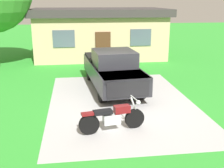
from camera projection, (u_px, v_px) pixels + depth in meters
ground_plane at (121, 103)px, 11.90m from camera, size 80.00×80.00×0.00m
driveway_pad at (121, 103)px, 11.90m from camera, size 5.87×8.59×0.01m
motorcycle at (113, 117)px, 9.22m from camera, size 2.19×0.78×1.09m
pickup_truck at (112, 69)px, 13.63m from camera, size 2.49×5.77×1.90m
neighbor_house at (99, 32)px, 21.00m from camera, size 9.60×5.60×3.50m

